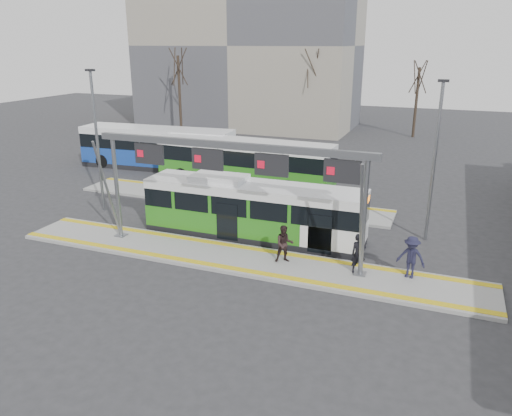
{
  "coord_description": "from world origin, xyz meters",
  "views": [
    {
      "loc": [
        8.34,
        -18.99,
        9.44
      ],
      "look_at": [
        -0.25,
        3.0,
        1.54
      ],
      "focal_mm": 35.0,
      "sensor_mm": 36.0,
      "label": 1
    }
  ],
  "objects_px": {
    "passenger_b": "(284,244)",
    "passenger_c": "(411,257)",
    "hero_bus": "(253,210)",
    "passenger_a": "(358,254)",
    "gantry": "(231,166)"
  },
  "relations": [
    {
      "from": "passenger_b",
      "to": "gantry",
      "type": "bearing_deg",
      "value": 154.17
    },
    {
      "from": "gantry",
      "to": "passenger_c",
      "type": "distance_m",
      "value": 8.46
    },
    {
      "from": "hero_bus",
      "to": "passenger_c",
      "type": "distance_m",
      "value": 8.19
    },
    {
      "from": "passenger_b",
      "to": "passenger_c",
      "type": "xyz_separation_m",
      "value": [
        5.32,
        0.42,
        0.06
      ]
    },
    {
      "from": "gantry",
      "to": "passenger_b",
      "type": "bearing_deg",
      "value": 1.56
    },
    {
      "from": "gantry",
      "to": "passenger_b",
      "type": "distance_m",
      "value": 4.13
    },
    {
      "from": "hero_bus",
      "to": "passenger_a",
      "type": "height_order",
      "value": "hero_bus"
    },
    {
      "from": "hero_bus",
      "to": "passenger_a",
      "type": "relative_size",
      "value": 6.51
    },
    {
      "from": "passenger_c",
      "to": "gantry",
      "type": "bearing_deg",
      "value": -164.8
    },
    {
      "from": "hero_bus",
      "to": "passenger_a",
      "type": "xyz_separation_m",
      "value": [
        5.78,
        -2.55,
        -0.39
      ]
    },
    {
      "from": "passenger_b",
      "to": "hero_bus",
      "type": "bearing_deg",
      "value": 106.61
    },
    {
      "from": "passenger_b",
      "to": "passenger_a",
      "type": "bearing_deg",
      "value": -25.71
    },
    {
      "from": "passenger_a",
      "to": "passenger_c",
      "type": "distance_m",
      "value": 2.12
    },
    {
      "from": "hero_bus",
      "to": "gantry",
      "type": "bearing_deg",
      "value": -89.05
    },
    {
      "from": "gantry",
      "to": "passenger_a",
      "type": "bearing_deg",
      "value": 1.63
    }
  ]
}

